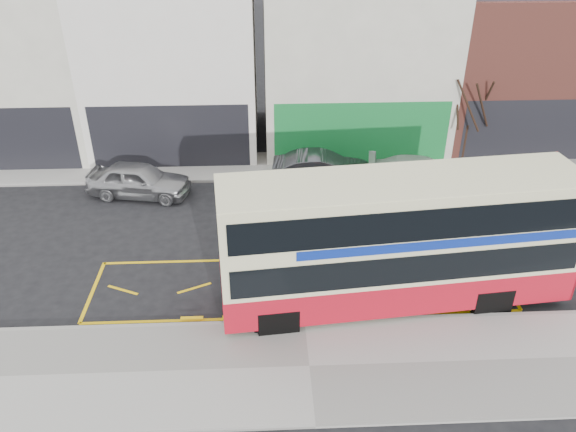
{
  "coord_description": "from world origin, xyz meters",
  "views": [
    {
      "loc": [
        -1.12,
        -13.7,
        11.7
      ],
      "look_at": [
        -0.4,
        2.0,
        2.51
      ],
      "focal_mm": 35.0,
      "sensor_mm": 36.0,
      "label": 1
    }
  ],
  "objects_px": {
    "bus_stop_post": "(256,282)",
    "car_silver": "(139,180)",
    "double_decker_bus": "(399,240)",
    "street_tree_right": "(473,89)",
    "car_grey": "(322,169)",
    "car_white": "(423,174)"
  },
  "relations": [
    {
      "from": "bus_stop_post",
      "to": "car_silver",
      "type": "bearing_deg",
      "value": 118.42
    },
    {
      "from": "double_decker_bus",
      "to": "bus_stop_post",
      "type": "distance_m",
      "value": 4.68
    },
    {
      "from": "double_decker_bus",
      "to": "bus_stop_post",
      "type": "xyz_separation_m",
      "value": [
        -4.42,
        -1.52,
        -0.32
      ]
    },
    {
      "from": "double_decker_bus",
      "to": "street_tree_right",
      "type": "relative_size",
      "value": 2.06
    },
    {
      "from": "car_grey",
      "to": "car_silver",
      "type": "bearing_deg",
      "value": 99.43
    },
    {
      "from": "car_silver",
      "to": "street_tree_right",
      "type": "relative_size",
      "value": 0.81
    },
    {
      "from": "car_white",
      "to": "car_silver",
      "type": "bearing_deg",
      "value": 100.29
    },
    {
      "from": "car_grey",
      "to": "car_white",
      "type": "distance_m",
      "value": 4.48
    },
    {
      "from": "car_silver",
      "to": "car_white",
      "type": "bearing_deg",
      "value": -79.13
    },
    {
      "from": "car_grey",
      "to": "car_white",
      "type": "relative_size",
      "value": 0.92
    },
    {
      "from": "double_decker_bus",
      "to": "street_tree_right",
      "type": "height_order",
      "value": "street_tree_right"
    },
    {
      "from": "car_silver",
      "to": "car_white",
      "type": "distance_m",
      "value": 12.52
    },
    {
      "from": "bus_stop_post",
      "to": "car_grey",
      "type": "bearing_deg",
      "value": 72.88
    },
    {
      "from": "double_decker_bus",
      "to": "car_white",
      "type": "relative_size",
      "value": 2.3
    },
    {
      "from": "bus_stop_post",
      "to": "car_grey",
      "type": "distance_m",
      "value": 10.44
    },
    {
      "from": "bus_stop_post",
      "to": "car_white",
      "type": "height_order",
      "value": "bus_stop_post"
    },
    {
      "from": "double_decker_bus",
      "to": "car_white",
      "type": "xyz_separation_m",
      "value": [
        2.92,
        7.81,
        -1.61
      ]
    },
    {
      "from": "double_decker_bus",
      "to": "car_grey",
      "type": "xyz_separation_m",
      "value": [
        -1.51,
        8.43,
        -1.57
      ]
    },
    {
      "from": "car_silver",
      "to": "street_tree_right",
      "type": "xyz_separation_m",
      "value": [
        15.16,
        2.68,
        2.97
      ]
    },
    {
      "from": "bus_stop_post",
      "to": "car_silver",
      "type": "xyz_separation_m",
      "value": [
        -5.18,
        9.24,
        -1.24
      ]
    },
    {
      "from": "car_silver",
      "to": "car_white",
      "type": "height_order",
      "value": "car_silver"
    },
    {
      "from": "bus_stop_post",
      "to": "car_silver",
      "type": "distance_m",
      "value": 10.66
    }
  ]
}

